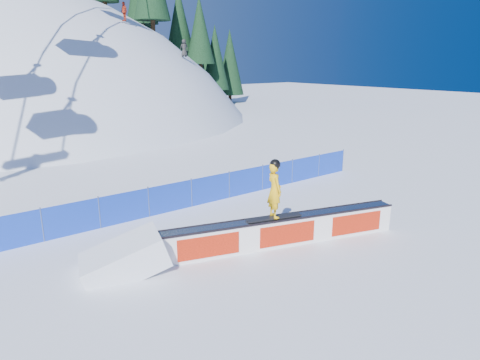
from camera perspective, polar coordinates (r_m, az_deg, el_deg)
ground at (r=14.56m, az=-0.36°, el=-8.95°), size 160.00×160.00×0.00m
snow_hill at (r=58.30m, az=-26.88°, el=-10.53°), size 64.00×64.00×64.00m
treeline at (r=59.83m, az=-7.97°, el=19.38°), size 21.38×9.87×21.74m
safety_fence at (r=17.88m, az=-9.20°, el=-2.33°), size 22.05×0.05×1.30m
rail_box at (r=14.66m, az=5.88°, el=-6.73°), size 8.25×3.02×1.01m
snow_ramp at (r=13.52m, az=-15.03°, el=-11.56°), size 2.93×2.29×1.61m
snowboarder at (r=13.99m, az=4.62°, el=-1.28°), size 1.93×0.89×2.00m
distant_skiers at (r=41.01m, az=-25.45°, el=20.28°), size 22.54×10.36×8.09m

